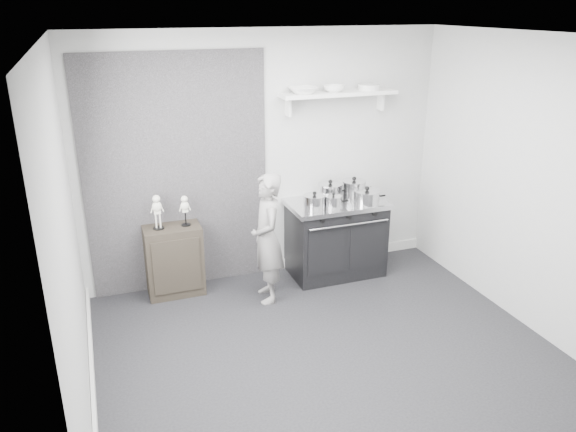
% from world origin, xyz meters
% --- Properties ---
extents(ground, '(4.00, 4.00, 0.00)m').
position_xyz_m(ground, '(0.00, 0.00, 0.00)').
color(ground, black).
rests_on(ground, ground).
extents(room_shell, '(4.02, 3.62, 2.71)m').
position_xyz_m(room_shell, '(-0.09, 0.15, 1.64)').
color(room_shell, '#B8B9B6').
rests_on(room_shell, ground).
extents(wall_shelf, '(1.30, 0.26, 0.24)m').
position_xyz_m(wall_shelf, '(0.80, 1.68, 2.01)').
color(wall_shelf, white).
rests_on(wall_shelf, room_shell).
extents(stove, '(1.08, 0.68, 0.87)m').
position_xyz_m(stove, '(0.73, 1.48, 0.44)').
color(stove, black).
rests_on(stove, ground).
extents(side_cabinet, '(0.58, 0.34, 0.76)m').
position_xyz_m(side_cabinet, '(-1.08, 1.61, 0.38)').
color(side_cabinet, black).
rests_on(side_cabinet, ground).
extents(child, '(0.38, 0.53, 1.37)m').
position_xyz_m(child, '(-0.19, 1.16, 0.68)').
color(child, gray).
rests_on(child, ground).
extents(pot_front_left, '(0.33, 0.24, 0.18)m').
position_xyz_m(pot_front_left, '(0.42, 1.38, 0.94)').
color(pot_front_left, silver).
rests_on(pot_front_left, stove).
extents(pot_back_left, '(0.36, 0.27, 0.23)m').
position_xyz_m(pot_back_left, '(0.69, 1.58, 0.96)').
color(pot_back_left, silver).
rests_on(pot_back_left, stove).
extents(pot_back_right, '(0.36, 0.27, 0.24)m').
position_xyz_m(pot_back_right, '(0.97, 1.56, 0.97)').
color(pot_back_right, silver).
rests_on(pot_back_right, stove).
extents(pot_front_right, '(0.37, 0.28, 0.20)m').
position_xyz_m(pot_front_right, '(1.01, 1.31, 0.94)').
color(pot_front_right, silver).
rests_on(pot_front_right, stove).
extents(pot_front_center, '(0.27, 0.18, 0.17)m').
position_xyz_m(pot_front_center, '(0.61, 1.31, 0.94)').
color(pot_front_center, silver).
rests_on(pot_front_center, stove).
extents(skeleton_full, '(0.12, 0.08, 0.42)m').
position_xyz_m(skeleton_full, '(-1.21, 1.61, 0.97)').
color(skeleton_full, beige).
rests_on(skeleton_full, side_cabinet).
extents(skeleton_torso, '(0.10, 0.07, 0.37)m').
position_xyz_m(skeleton_torso, '(-0.93, 1.61, 0.95)').
color(skeleton_torso, beige).
rests_on(skeleton_torso, side_cabinet).
extents(bowl_large, '(0.29, 0.29, 0.07)m').
position_xyz_m(bowl_large, '(0.39, 1.67, 2.08)').
color(bowl_large, white).
rests_on(bowl_large, wall_shelf).
extents(bowl_small, '(0.22, 0.22, 0.07)m').
position_xyz_m(bowl_small, '(0.74, 1.67, 2.08)').
color(bowl_small, white).
rests_on(bowl_small, wall_shelf).
extents(plate_stack, '(0.24, 0.24, 0.06)m').
position_xyz_m(plate_stack, '(1.15, 1.67, 2.07)').
color(plate_stack, silver).
rests_on(plate_stack, wall_shelf).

